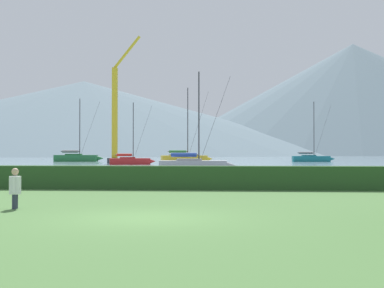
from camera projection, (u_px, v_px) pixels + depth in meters
name	position (u px, v px, depth m)	size (l,w,h in m)	color
ground_plane	(146.00, 218.00, 14.13)	(1000.00, 1000.00, 0.00)	#477038
harbor_water	(221.00, 158.00, 150.80)	(320.00, 246.00, 0.00)	gray
hedge_line	(182.00, 178.00, 25.11)	(80.00, 1.20, 1.09)	#284C23
sailboat_slip_0	(77.00, 158.00, 98.59)	(9.09, 3.50, 11.63)	#236B38
sailboat_slip_1	(130.00, 161.00, 75.37)	(6.62, 3.36, 8.75)	red
sailboat_slip_4	(185.00, 158.00, 89.72)	(8.90, 4.41, 12.59)	gold
sailboat_slip_5	(194.00, 165.00, 49.06)	(7.13, 2.28, 9.15)	#9E9EA3
sailboat_slip_6	(311.00, 158.00, 96.95)	(7.65, 2.37, 10.92)	#19707A
person_seated_viewer	(15.00, 186.00, 16.41)	(0.36, 0.56, 1.25)	#2D3347
dock_crane	(116.00, 120.00, 85.65)	(5.15, 2.00, 20.39)	#333338
distant_hill_west_ridge	(84.00, 118.00, 334.32)	(326.68, 326.68, 46.15)	slate
distant_hill_central_peak	(353.00, 99.00, 357.21)	(272.64, 272.64, 74.23)	slate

